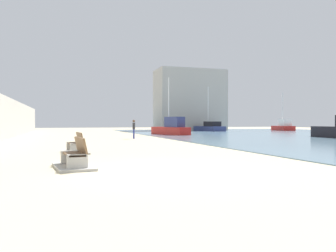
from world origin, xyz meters
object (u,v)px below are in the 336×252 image
boat_distant (171,128)px  boat_mid_bay (210,127)px  person_walking (134,128)px  boat_far_right (283,126)px  bench_far (76,148)px  bench_near (74,161)px

boat_distant → boat_mid_bay: boat_mid_bay is taller
person_walking → boat_far_right: boat_far_right is taller
boat_far_right → boat_mid_bay: size_ratio=0.91×
bench_far → boat_distant: 22.90m
bench_near → boat_far_right: 50.62m
person_walking → bench_near: bearing=-107.4°
boat_distant → boat_mid_bay: 16.44m
boat_far_right → bench_near: bearing=-133.6°
boat_distant → boat_far_right: size_ratio=1.02×
bench_far → boat_far_right: bearing=42.1°
bench_far → person_walking: bearing=66.8°
boat_distant → boat_far_right: bearing=25.9°
bench_near → boat_distant: bearing=65.6°
bench_far → boat_distant: (11.24, 19.95, 0.55)m
boat_distant → person_walking: bearing=-128.4°
person_walking → boat_far_right: 34.86m
person_walking → boat_distant: boat_distant is taller
bench_far → boat_far_right: boat_far_right is taller
boat_distant → bench_far: bearing=-119.4°
person_walking → boat_mid_bay: boat_mid_bay is taller
person_walking → boat_far_right: bearing=32.7°
bench_far → person_walking: person_walking is taller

